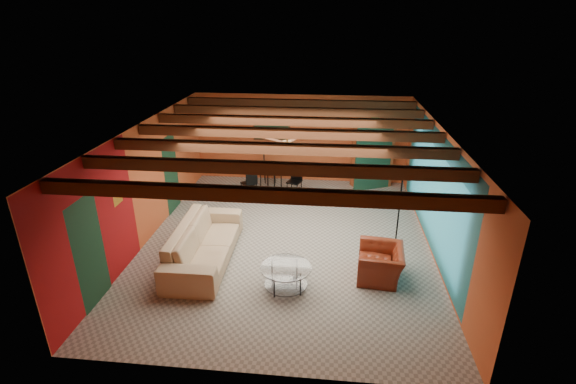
# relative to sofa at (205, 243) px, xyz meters

# --- Properties ---
(room) EXTENTS (6.52, 8.01, 2.71)m
(room) POSITION_rel_sofa_xyz_m (1.66, 1.11, 1.95)
(room) COLOR gray
(room) RESTS_ON ground
(sofa) EXTENTS (1.16, 2.85, 0.83)m
(sofa) POSITION_rel_sofa_xyz_m (0.00, 0.00, 0.00)
(sofa) COLOR tan
(sofa) RESTS_ON ground
(armchair) EXTENTS (0.96, 1.07, 0.65)m
(armchair) POSITION_rel_sofa_xyz_m (3.67, -0.28, -0.09)
(armchair) COLOR maroon
(armchair) RESTS_ON ground
(coffee_table) EXTENTS (1.17, 1.17, 0.50)m
(coffee_table) POSITION_rel_sofa_xyz_m (1.84, -0.87, -0.16)
(coffee_table) COLOR silver
(coffee_table) RESTS_ON ground
(dining_table) EXTENTS (2.33, 2.33, 0.96)m
(dining_table) POSITION_rel_sofa_xyz_m (0.86, 3.96, 0.06)
(dining_table) COLOR silver
(dining_table) RESTS_ON ground
(armoire) EXTENTS (1.26, 0.97, 1.98)m
(armoire) POSITION_rel_sofa_xyz_m (3.86, 4.70, 0.58)
(armoire) COLOR brown
(armoire) RESTS_ON ground
(floor_lamp) EXTENTS (0.38, 0.38, 1.83)m
(floor_lamp) POSITION_rel_sofa_xyz_m (4.17, 1.13, 0.50)
(floor_lamp) COLOR black
(floor_lamp) RESTS_ON ground
(ceiling_fan) EXTENTS (1.50, 1.50, 0.44)m
(ceiling_fan) POSITION_rel_sofa_xyz_m (1.66, 1.00, 1.95)
(ceiling_fan) COLOR #472614
(ceiling_fan) RESTS_ON ceiling
(painting) EXTENTS (1.05, 0.03, 0.65)m
(painting) POSITION_rel_sofa_xyz_m (0.76, 4.96, 1.24)
(painting) COLOR black
(painting) RESTS_ON wall_back
(potted_plant) EXTENTS (0.50, 0.46, 0.48)m
(potted_plant) POSITION_rel_sofa_xyz_m (3.86, 4.70, 1.81)
(potted_plant) COLOR #26661E
(potted_plant) RESTS_ON armoire
(vase) EXTENTS (0.18, 0.18, 0.18)m
(vase) POSITION_rel_sofa_xyz_m (0.86, 3.96, 0.63)
(vase) COLOR orange
(vase) RESTS_ON dining_table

